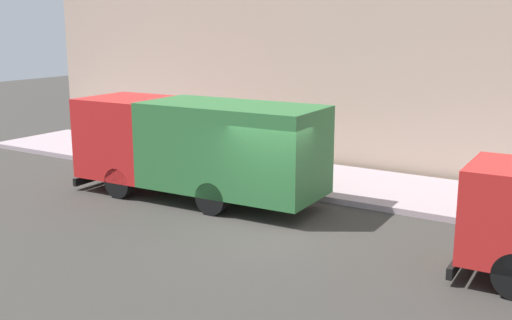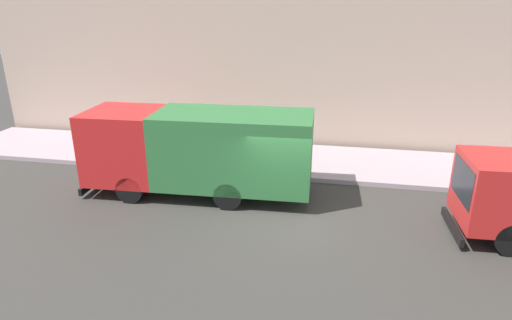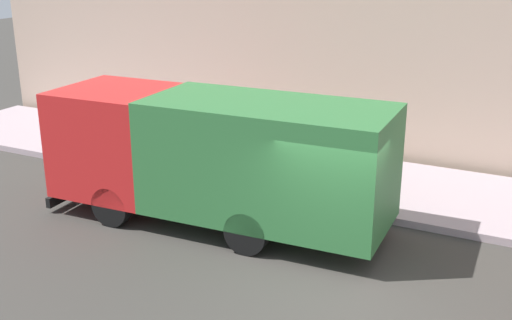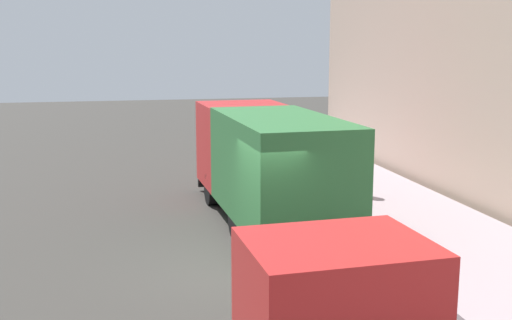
% 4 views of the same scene
% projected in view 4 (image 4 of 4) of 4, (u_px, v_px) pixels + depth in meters
% --- Properties ---
extents(ground, '(80.00, 80.00, 0.00)m').
position_uv_depth(ground, '(239.00, 267.00, 12.76)').
color(ground, '#3C3934').
extents(sidewalk, '(3.92, 30.00, 0.17)m').
position_uv_depth(sidewalk, '(456.00, 246.00, 13.82)').
color(sidewalk, '#B19EA5').
rests_on(sidewalk, ground).
extents(large_utility_truck, '(2.65, 7.72, 2.87)m').
position_uv_depth(large_utility_truck, '(266.00, 160.00, 15.78)').
color(large_utility_truck, red).
rests_on(large_utility_truck, ground).
extents(pedestrian_walking, '(0.39, 0.39, 1.76)m').
position_uv_depth(pedestrian_walking, '(349.00, 163.00, 18.21)').
color(pedestrian_walking, brown).
rests_on(pedestrian_walking, sidewalk).
extents(street_sign_post, '(0.44, 0.08, 2.22)m').
position_uv_depth(street_sign_post, '(349.00, 165.00, 15.76)').
color(street_sign_post, '#4C5156').
rests_on(street_sign_post, sidewalk).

